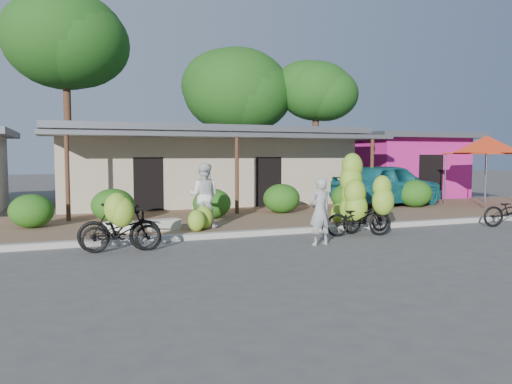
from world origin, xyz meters
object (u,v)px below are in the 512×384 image
tree_center_right (233,89)px  bystander (204,195)px  sack_far (119,227)px  tree_far_center (61,39)px  tree_near_right (312,89)px  teal_van (388,184)px  bike_right (372,209)px  vendor (320,212)px  bike_left (119,225)px  bike_far_left (122,229)px  sack_near (164,225)px  bike_far_right (512,211)px  red_canopy (487,145)px  bike_center (355,202)px

tree_center_right → bystander: tree_center_right is taller
sack_far → tree_far_center: bearing=96.0°
bystander → tree_near_right: bearing=-101.3°
sack_far → teal_van: teal_van is taller
sack_far → bike_right: bearing=-17.0°
vendor → teal_van: (6.55, 6.38, 0.17)m
bike_right → tree_near_right: bearing=-29.1°
tree_near_right → bike_left: size_ratio=3.89×
tree_near_right → bike_far_left: bearing=-130.7°
bystander → sack_near: bearing=33.3°
bike_right → tree_center_right: bearing=-12.4°
bike_far_right → vendor: bearing=109.6°
sack_near → bystander: (1.17, 0.11, 0.77)m
red_canopy → sack_near: red_canopy is taller
tree_far_center → bystander: bearing=-73.9°
tree_far_center → bike_right: (7.98, -14.94, -7.17)m
tree_far_center → tree_center_right: tree_far_center is taller
bike_center → bike_left: bearing=104.1°
tree_near_right → bike_right: (-5.02, -13.44, -5.13)m
bike_right → sack_far: bearing=64.4°
bike_far_left → sack_far: size_ratio=2.42×
bike_far_left → sack_near: bike_far_left is taller
bike_right → sack_far: size_ratio=2.35×
bike_far_right → bystander: 9.41m
red_canopy → bystander: red_canopy is taller
bike_left → bike_center: bike_center is taller
tree_center_right → teal_van: tree_center_right is taller
bike_far_right → sack_far: (-11.44, 2.39, -0.23)m
sack_near → red_canopy: bearing=8.9°
tree_center_right → sack_near: bearing=-115.5°
sack_far → bike_center: bearing=-18.0°
bystander → teal_van: (8.63, 3.31, -0.05)m
tree_near_right → sack_far: (-11.64, -11.41, -5.57)m
tree_near_right → red_canopy: size_ratio=2.12×
sack_near → vendor: (3.25, -2.97, 0.55)m
bike_far_left → red_canopy: bearing=-69.1°
bike_far_left → bystander: 3.46m
bike_far_right → sack_near: 10.51m
bike_right → bike_center: bearing=76.9°
bike_center → bike_far_right: (5.33, -0.40, -0.40)m
bike_left → bike_center: size_ratio=0.85×
bystander → bike_left: bearing=69.4°
tree_near_right → sack_far: size_ratio=9.91×
tree_near_right → teal_van: size_ratio=1.46×
tree_center_right → sack_far: tree_center_right is taller
bike_left → bystander: 3.47m
red_canopy → bike_far_left: bearing=-163.9°
bike_left → red_canopy: bearing=-65.0°
bike_left → sack_far: (0.22, 2.28, -0.36)m
bike_far_right → tree_near_right: bearing=13.2°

